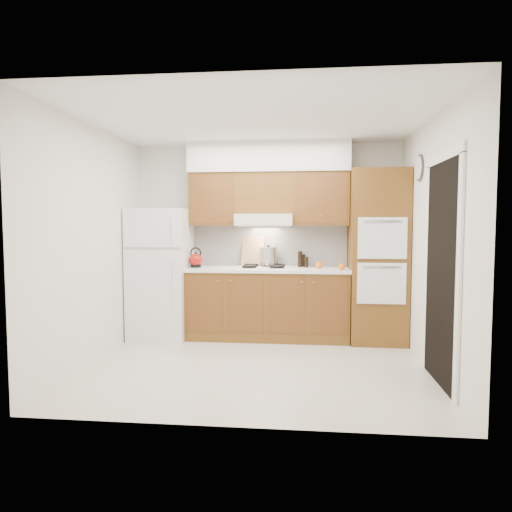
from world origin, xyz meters
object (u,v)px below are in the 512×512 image
Objects in this scene: oven_cabinet at (377,257)px; stock_pot at (268,256)px; fridge at (161,273)px; kettle at (196,260)px.

oven_cabinet is 9.59× the size of stock_pot.
oven_cabinet is at bearing 0.70° from fridge.
oven_cabinet is 1.42m from stock_pot.
stock_pot is at bearing 7.94° from fridge.
kettle is (0.47, 0.01, 0.18)m from fridge.
oven_cabinet is at bearing -6.63° from stock_pot.
kettle is at bearing -179.41° from oven_cabinet.
fridge is at bearing -172.06° from stock_pot.
kettle is 0.97m from stock_pot.
fridge is 7.49× the size of stock_pot.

